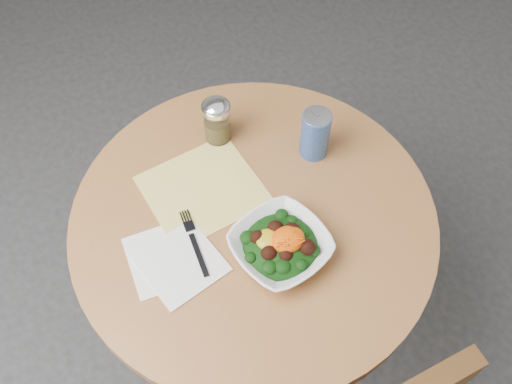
% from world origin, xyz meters
% --- Properties ---
extents(ground, '(6.00, 6.00, 0.00)m').
position_xyz_m(ground, '(0.00, 0.00, 0.00)').
color(ground, '#2D2D30').
rests_on(ground, ground).
extents(table, '(0.90, 0.90, 0.75)m').
position_xyz_m(table, '(0.00, 0.00, 0.55)').
color(table, black).
rests_on(table, ground).
extents(cloth_napkin, '(0.30, 0.28, 0.00)m').
position_xyz_m(cloth_napkin, '(-0.09, 0.12, 0.75)').
color(cloth_napkin, yellow).
rests_on(cloth_napkin, table).
extents(paper_napkins, '(0.22, 0.22, 0.00)m').
position_xyz_m(paper_napkins, '(-0.22, -0.04, 0.75)').
color(paper_napkins, white).
rests_on(paper_napkins, table).
extents(salad_bowl, '(0.26, 0.26, 0.08)m').
position_xyz_m(salad_bowl, '(0.02, -0.12, 0.78)').
color(salad_bowl, white).
rests_on(salad_bowl, table).
extents(fork, '(0.03, 0.19, 0.00)m').
position_xyz_m(fork, '(-0.16, -0.01, 0.76)').
color(fork, black).
rests_on(fork, table).
extents(spice_shaker, '(0.07, 0.07, 0.13)m').
position_xyz_m(spice_shaker, '(0.01, 0.26, 0.82)').
color(spice_shaker, silver).
rests_on(spice_shaker, table).
extents(beverage_can, '(0.07, 0.07, 0.14)m').
position_xyz_m(beverage_can, '(0.22, 0.12, 0.82)').
color(beverage_can, navy).
rests_on(beverage_can, table).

